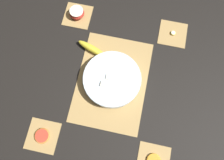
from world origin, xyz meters
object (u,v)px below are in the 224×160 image
at_px(whole_banana, 92,49).
at_px(grapefruit_slice, 42,136).
at_px(apple_half, 77,13).
at_px(fruit_salad_bowl, 112,79).
at_px(banana_coin_single, 173,33).

bearing_deg(whole_banana, grapefruit_slice, -15.41).
distance_m(apple_half, grapefruit_slice, 0.70).
distance_m(fruit_salad_bowl, apple_half, 0.45).
xyz_separation_m(whole_banana, apple_half, (-0.20, -0.14, 0.01)).
height_order(banana_coin_single, grapefruit_slice, grapefruit_slice).
distance_m(fruit_salad_bowl, whole_banana, 0.21).
bearing_deg(banana_coin_single, grapefruit_slice, -38.79).
relative_size(fruit_salad_bowl, banana_coin_single, 10.74).
height_order(fruit_salad_bowl, banana_coin_single, fruit_salad_bowl).
relative_size(apple_half, grapefruit_slice, 1.11).
bearing_deg(fruit_salad_bowl, whole_banana, -136.81).
distance_m(banana_coin_single, grapefruit_slice, 0.90).
bearing_deg(banana_coin_single, whole_banana, -64.97).
height_order(whole_banana, banana_coin_single, whole_banana).
bearing_deg(whole_banana, banana_coin_single, 115.03).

